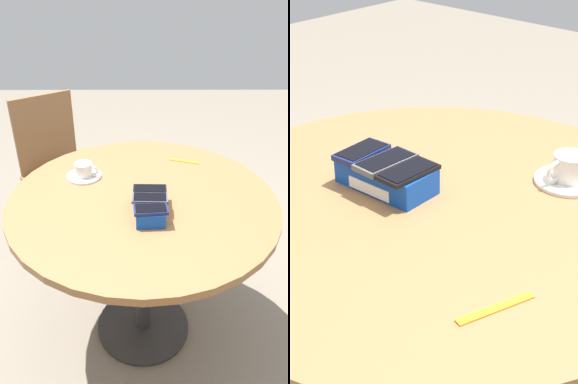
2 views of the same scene
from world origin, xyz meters
TOP-DOWN VIEW (x-y plane):
  - round_table at (0.00, 0.00)m, footprint 1.05×1.05m
  - phone_box at (-0.11, -0.02)m, footprint 0.21×0.11m
  - phone_navy at (-0.18, -0.03)m, footprint 0.07×0.12m
  - phone_gray at (-0.11, -0.03)m, footprint 0.07×0.13m
  - phone_black at (-0.04, -0.03)m, footprint 0.06×0.13m
  - saucer at (0.16, 0.25)m, footprint 0.15×0.15m
  - coffee_cup at (0.16, 0.25)m, footprint 0.07×0.10m
  - lanyard_strap at (0.30, -0.19)m, footprint 0.06×0.14m

SIDE VIEW (x-z plane):
  - round_table at x=0.00m, z-range 0.26..1.03m
  - lanyard_strap at x=0.30m, z-range 0.77..0.77m
  - saucer at x=0.16m, z-range 0.77..0.78m
  - phone_box at x=-0.11m, z-range 0.77..0.82m
  - coffee_cup at x=0.16m, z-range 0.78..0.83m
  - phone_black at x=-0.04m, z-range 0.82..0.83m
  - phone_gray at x=-0.11m, z-range 0.82..0.84m
  - phone_navy at x=-0.18m, z-range 0.82..0.84m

